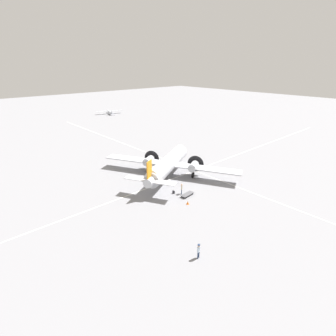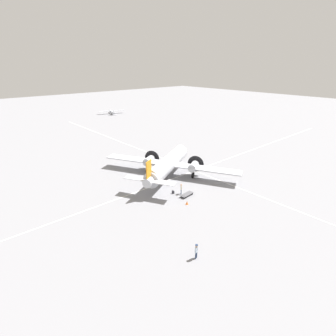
{
  "view_description": "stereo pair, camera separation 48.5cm",
  "coord_description": "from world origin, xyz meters",
  "px_view_note": "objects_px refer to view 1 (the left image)",
  "views": [
    {
      "loc": [
        -32.4,
        29.12,
        19.06
      ],
      "look_at": [
        0.0,
        0.0,
        1.69
      ],
      "focal_mm": 28.0,
      "sensor_mm": 36.0,
      "label": 1
    },
    {
      "loc": [
        -32.72,
        28.76,
        19.06
      ],
      "look_at": [
        0.0,
        0.0,
        1.69
      ],
      "focal_mm": 28.0,
      "sensor_mm": 36.0,
      "label": 2
    }
  ],
  "objects_px": {
    "airliner_main": "(169,163)",
    "baggage_cart": "(187,194)",
    "passenger_boarding": "(182,188)",
    "suitcase_near_door": "(174,192)",
    "traffic_cone": "(188,203)",
    "light_aircraft_distant": "(110,112)",
    "crew_foreground": "(199,250)"
  },
  "relations": [
    {
      "from": "airliner_main",
      "to": "baggage_cart",
      "type": "height_order",
      "value": "airliner_main"
    },
    {
      "from": "passenger_boarding",
      "to": "suitcase_near_door",
      "type": "distance_m",
      "value": 1.51
    },
    {
      "from": "passenger_boarding",
      "to": "baggage_cart",
      "type": "xyz_separation_m",
      "value": [
        -1.07,
        -0.2,
        -0.78
      ]
    },
    {
      "from": "baggage_cart",
      "to": "traffic_cone",
      "type": "relative_size",
      "value": 4.88
    },
    {
      "from": "airliner_main",
      "to": "light_aircraft_distant",
      "type": "bearing_deg",
      "value": 40.53
    },
    {
      "from": "light_aircraft_distant",
      "to": "airliner_main",
      "type": "bearing_deg",
      "value": 177.03
    },
    {
      "from": "passenger_boarding",
      "to": "light_aircraft_distant",
      "type": "bearing_deg",
      "value": 22.6
    },
    {
      "from": "suitcase_near_door",
      "to": "light_aircraft_distant",
      "type": "relative_size",
      "value": 0.05
    },
    {
      "from": "airliner_main",
      "to": "traffic_cone",
      "type": "distance_m",
      "value": 11.01
    },
    {
      "from": "traffic_cone",
      "to": "crew_foreground",
      "type": "bearing_deg",
      "value": 139.62
    },
    {
      "from": "crew_foreground",
      "to": "baggage_cart",
      "type": "height_order",
      "value": "crew_foreground"
    },
    {
      "from": "suitcase_near_door",
      "to": "traffic_cone",
      "type": "bearing_deg",
      "value": 168.45
    },
    {
      "from": "traffic_cone",
      "to": "suitcase_near_door",
      "type": "bearing_deg",
      "value": -11.55
    },
    {
      "from": "crew_foreground",
      "to": "suitcase_near_door",
      "type": "xyz_separation_m",
      "value": [
        12.56,
        -8.19,
        -0.85
      ]
    },
    {
      "from": "airliner_main",
      "to": "crew_foreground",
      "type": "relative_size",
      "value": 13.71
    },
    {
      "from": "baggage_cart",
      "to": "light_aircraft_distant",
      "type": "distance_m",
      "value": 76.49
    },
    {
      "from": "airliner_main",
      "to": "passenger_boarding",
      "type": "relative_size",
      "value": 13.7
    },
    {
      "from": "light_aircraft_distant",
      "to": "traffic_cone",
      "type": "xyz_separation_m",
      "value": [
        -73.08,
        29.69,
        -0.6
      ]
    },
    {
      "from": "passenger_boarding",
      "to": "suitcase_near_door",
      "type": "xyz_separation_m",
      "value": [
        0.94,
        0.83,
        -0.83
      ]
    },
    {
      "from": "crew_foreground",
      "to": "passenger_boarding",
      "type": "relative_size",
      "value": 1.0
    },
    {
      "from": "airliner_main",
      "to": "light_aircraft_distant",
      "type": "distance_m",
      "value": 68.19
    },
    {
      "from": "suitcase_near_door",
      "to": "light_aircraft_distant",
      "type": "xyz_separation_m",
      "value": [
        69.22,
        -28.9,
        0.6
      ]
    },
    {
      "from": "passenger_boarding",
      "to": "traffic_cone",
      "type": "distance_m",
      "value": 3.44
    },
    {
      "from": "passenger_boarding",
      "to": "crew_foreground",
      "type": "bearing_deg",
      "value": -173.43
    },
    {
      "from": "passenger_boarding",
      "to": "airliner_main",
      "type": "bearing_deg",
      "value": 17.96
    },
    {
      "from": "crew_foreground",
      "to": "baggage_cart",
      "type": "relative_size",
      "value": 0.71
    },
    {
      "from": "airliner_main",
      "to": "suitcase_near_door",
      "type": "height_order",
      "value": "airliner_main"
    },
    {
      "from": "suitcase_near_door",
      "to": "passenger_boarding",
      "type": "bearing_deg",
      "value": -138.5
    },
    {
      "from": "suitcase_near_door",
      "to": "baggage_cart",
      "type": "height_order",
      "value": "baggage_cart"
    },
    {
      "from": "crew_foreground",
      "to": "traffic_cone",
      "type": "relative_size",
      "value": 3.48
    },
    {
      "from": "crew_foreground",
      "to": "suitcase_near_door",
      "type": "distance_m",
      "value": 15.02
    },
    {
      "from": "baggage_cart",
      "to": "traffic_cone",
      "type": "distance_m",
      "value": 2.6
    }
  ]
}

